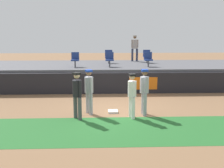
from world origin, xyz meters
TOP-DOWN VIEW (x-y plane):
  - ground_plane at (0.00, 0.00)m, footprint 60.00×60.00m
  - grass_foreground_strip at (0.00, -2.27)m, footprint 18.00×2.80m
  - first_base at (-0.14, -0.19)m, footprint 0.40×0.40m
  - player_fielder_home at (0.56, -0.91)m, footprint 0.39×0.56m
  - player_runner_visitor at (1.08, -0.54)m, footprint 0.36×0.51m
  - player_coach_visitor at (-1.11, -0.33)m, footprint 0.45×0.47m
  - player_umpire at (-1.52, -0.99)m, footprint 0.48×0.48m
  - field_wall at (0.01, 3.30)m, footprint 18.00×0.26m
  - bleacher_platform at (0.00, 5.87)m, footprint 18.00×4.80m
  - seat_front_left at (-2.12, 4.74)m, footprint 0.44×0.44m
  - seat_front_center at (-0.13, 4.74)m, footprint 0.47×0.44m
  - seat_back_right at (2.33, 6.54)m, footprint 0.45×0.44m
  - seat_back_center at (-0.13, 6.54)m, footprint 0.47×0.44m
  - seat_front_right at (2.11, 4.74)m, footprint 0.46×0.44m
  - spectator_hooded at (1.66, 7.55)m, footprint 0.49×0.36m

SIDE VIEW (x-z plane):
  - ground_plane at x=0.00m, z-range 0.00..0.00m
  - grass_foreground_strip at x=0.00m, z-range 0.00..0.01m
  - first_base at x=-0.14m, z-range 0.00..0.08m
  - field_wall at x=0.01m, z-range 0.00..1.11m
  - bleacher_platform at x=0.00m, z-range 0.00..1.25m
  - player_fielder_home at x=0.56m, z-range 0.13..1.86m
  - player_umpire at x=-1.52m, z-range 0.14..1.94m
  - player_coach_visitor at x=-1.11m, z-range 0.14..1.95m
  - player_runner_visitor at x=1.08m, z-range 0.15..1.98m
  - seat_front_left at x=-2.12m, z-range 1.30..2.14m
  - seat_back_right at x=2.33m, z-range 1.31..2.15m
  - seat_front_right at x=2.11m, z-range 1.31..2.15m
  - seat_back_center at x=-0.13m, z-range 1.31..2.15m
  - seat_front_center at x=-0.13m, z-range 1.31..2.15m
  - spectator_hooded at x=1.66m, z-range 1.39..3.14m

